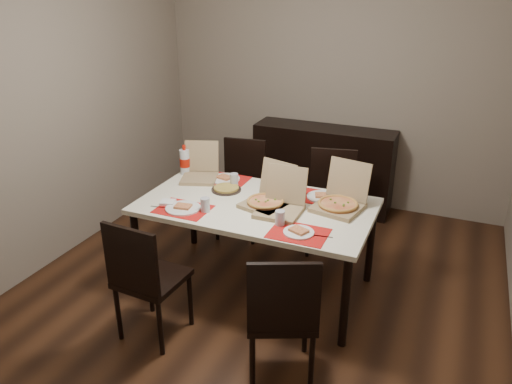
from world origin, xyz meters
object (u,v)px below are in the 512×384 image
chair_near_right (282,313)px  chair_near_left (145,276)px  chair_far_right (331,196)px  dining_table (256,212)px  chair_far_left (242,183)px  soda_bottle (185,162)px  sideboard (323,167)px  dip_bowl (284,198)px  pizza_box_center (268,199)px

chair_near_right → chair_near_left: bearing=179.1°
chair_far_right → dining_table: bearing=-112.2°
dining_table → chair_far_left: 1.02m
chair_far_right → soda_bottle: bearing=-155.1°
chair_far_right → sideboard: bearing=110.6°
sideboard → dip_bowl: bearing=-85.6°
chair_far_left → chair_near_left: bearing=-87.4°
chair_near_right → dip_bowl: chair_near_right is taller
dining_table → soda_bottle: bearing=157.4°
chair_near_left → dip_bowl: 1.25m
dining_table → chair_far_right: chair_far_right is taller
chair_near_left → dip_bowl: chair_near_left is taller
sideboard → chair_near_left: (-0.49, -2.66, 0.06)m
chair_far_left → sideboard: bearing=57.9°
chair_near_right → sideboard: bearing=100.7°
dining_table → chair_near_right: bearing=-58.6°
dining_table → soda_bottle: size_ratio=6.68×
chair_near_left → dining_table: bearing=63.9°
sideboard → dip_bowl: sideboard is taller
chair_near_right → soda_bottle: size_ratio=3.45×
sideboard → soda_bottle: soda_bottle is taller
sideboard → chair_far_left: (-0.57, -0.90, 0.06)m
dining_table → pizza_box_center: 0.15m
pizza_box_center → dip_bowl: 0.18m
chair_far_left → pizza_box_center: bearing=-54.4°
chair_far_right → pizza_box_center: pizza_box_center is taller
dip_bowl → pizza_box_center: bearing=-115.5°
chair_near_left → pizza_box_center: bearing=59.4°
dining_table → chair_far_left: chair_far_left is taller
chair_near_right → pizza_box_center: 1.07m
sideboard → chair_far_left: bearing=-122.1°
chair_far_left → chair_near_right: bearing=-58.8°
sideboard → chair_far_right: (0.32, -0.86, 0.06)m
dip_bowl → soda_bottle: size_ratio=0.40×
chair_near_right → chair_far_right: (-0.18, 1.82, 0.00)m
chair_far_right → chair_near_right: bearing=-84.2°
soda_bottle → chair_far_left: bearing=58.7°
chair_near_left → chair_far_left: 1.76m
sideboard → chair_near_right: 2.73m
dining_table → chair_far_left: (-0.52, 0.87, -0.17)m
dining_table → chair_far_right: size_ratio=1.94×
chair_near_right → soda_bottle: 1.91m
sideboard → chair_near_left: bearing=-100.4°
chair_near_left → chair_far_right: 1.98m
pizza_box_center → dip_bowl: bearing=64.5°
dining_table → dip_bowl: bearing=44.6°
dining_table → chair_far_left: size_ratio=1.94×
chair_near_right → pizza_box_center: size_ratio=2.18×
chair_far_right → dip_bowl: bearing=-105.1°
chair_far_right → soda_bottle: (-1.21, -0.56, 0.35)m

